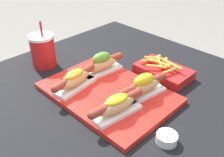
# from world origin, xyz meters

# --- Properties ---
(serving_tray) EXTENTS (0.43, 0.30, 0.02)m
(serving_tray) POSITION_xyz_m (-0.01, 0.02, 0.73)
(serving_tray) COLOR red
(serving_tray) RESTS_ON patio_table
(hot_dog_0) EXTENTS (0.08, 0.20, 0.07)m
(hot_dog_0) POSITION_xyz_m (-0.10, -0.05, 0.77)
(hot_dog_0) COLOR white
(hot_dog_0) RESTS_ON serving_tray
(hot_dog_1) EXTENTS (0.08, 0.20, 0.06)m
(hot_dog_1) POSITION_xyz_m (0.09, -0.05, 0.77)
(hot_dog_1) COLOR white
(hot_dog_1) RESTS_ON serving_tray
(hot_dog_2) EXTENTS (0.08, 0.20, 0.08)m
(hot_dog_2) POSITION_xyz_m (-0.12, 0.09, 0.77)
(hot_dog_2) COLOR white
(hot_dog_2) RESTS_ON serving_tray
(hot_dog_3) EXTENTS (0.08, 0.20, 0.08)m
(hot_dog_3) POSITION_xyz_m (0.09, 0.08, 0.77)
(hot_dog_3) COLOR white
(hot_dog_3) RESTS_ON serving_tray
(sauce_bowl) EXTENTS (0.06, 0.06, 0.03)m
(sauce_bowl) POSITION_xyz_m (0.26, -0.02, 0.73)
(sauce_bowl) COLOR white
(sauce_bowl) RESTS_ON patio_table
(drink_cup) EXTENTS (0.10, 0.10, 0.19)m
(drink_cup) POSITION_xyz_m (-0.34, -0.02, 0.78)
(drink_cup) COLOR red
(drink_cup) RESTS_ON patio_table
(fries_basket) EXTENTS (0.20, 0.12, 0.06)m
(fries_basket) POSITION_xyz_m (0.05, 0.25, 0.74)
(fries_basket) COLOR red
(fries_basket) RESTS_ON patio_table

